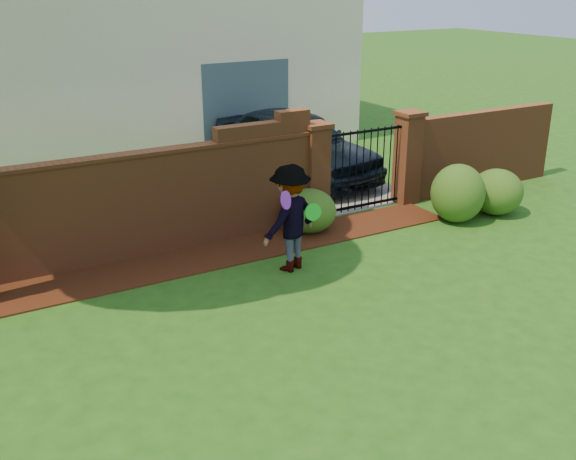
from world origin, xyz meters
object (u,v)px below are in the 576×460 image
frisbee_green (313,212)px  man (292,219)px  frisbee_purple (286,200)px  car (304,146)px

frisbee_green → man: bearing=142.3°
frisbee_purple → frisbee_green: (0.59, 0.19, -0.34)m
car → man: 5.02m
car → frisbee_green: bearing=-129.2°
car → man: size_ratio=2.70×
frisbee_purple → man: bearing=50.2°
man → frisbee_green: 0.36m
car → man: (-2.76, -4.19, 0.07)m
frisbee_green → frisbee_purple: bearing=-162.4°
car → frisbee_purple: size_ratio=16.59×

